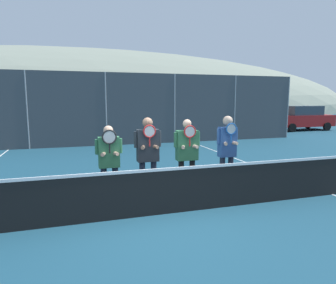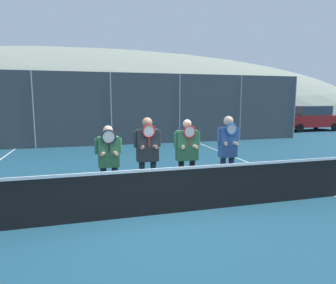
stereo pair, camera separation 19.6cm
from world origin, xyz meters
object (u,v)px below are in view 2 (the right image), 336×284
car_center (164,120)px  car_right_of_center (244,119)px  player_center_left (148,151)px  car_far_right (309,118)px  player_leftmost (109,158)px  car_left_of_center (76,122)px  player_center_right (187,151)px  player_rightmost (228,148)px

car_center → car_right_of_center: (5.43, -0.22, -0.03)m
player_center_left → car_far_right: (14.21, 11.67, -0.21)m
player_leftmost → car_left_of_center: bearing=94.7°
player_center_right → car_left_of_center: car_left_of_center is taller
player_center_right → car_right_of_center: 13.94m
player_leftmost → car_right_of_center: (9.71, 11.47, -0.10)m
player_center_right → car_right_of_center: bearing=55.3°
player_leftmost → car_center: 12.46m
player_rightmost → car_center: bearing=82.6°
player_leftmost → player_center_left: size_ratio=0.92×
player_center_right → car_center: bearing=77.8°
car_center → car_far_right: car_center is taller
player_center_left → car_center: (3.44, 11.69, -0.18)m
player_center_left → car_left_of_center: (-1.81, 11.76, -0.16)m
player_rightmost → car_right_of_center: player_rightmost is taller
player_leftmost → car_left_of_center: (-0.96, 11.77, -0.06)m
car_far_right → car_left_of_center: bearing=179.7°
car_far_right → player_center_left: bearing=-140.6°
player_center_left → car_right_of_center: 14.50m
player_center_left → player_center_right: 0.92m
player_rightmost → car_left_of_center: (-3.73, 11.79, -0.15)m
car_right_of_center → car_far_right: (5.34, 0.20, -0.01)m
player_leftmost → player_center_left: bearing=0.3°
player_center_left → player_center_right: bearing=0.6°
player_leftmost → car_far_right: bearing=37.8°
car_center → car_right_of_center: car_center is taller
car_far_right → player_rightmost: bearing=-136.4°
player_rightmost → car_far_right: 16.96m
car_center → car_far_right: (10.76, -0.03, -0.03)m
car_right_of_center → player_center_right: bearing=-124.7°
player_rightmost → player_center_right: bearing=177.6°
player_leftmost → player_center_right: player_center_right is taller
player_center_right → car_center: car_center is taller
car_right_of_center → car_far_right: size_ratio=1.03×
player_center_left → car_left_of_center: 11.90m
player_center_right → car_right_of_center: (7.94, 11.46, -0.15)m
player_leftmost → car_center: size_ratio=0.36×
car_center → player_leftmost: bearing=-110.1°
car_right_of_center → car_left_of_center: bearing=178.4°
car_far_right → car_center: bearing=179.8°
car_right_of_center → player_leftmost: bearing=-130.2°
player_leftmost → car_right_of_center: car_right_of_center is taller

